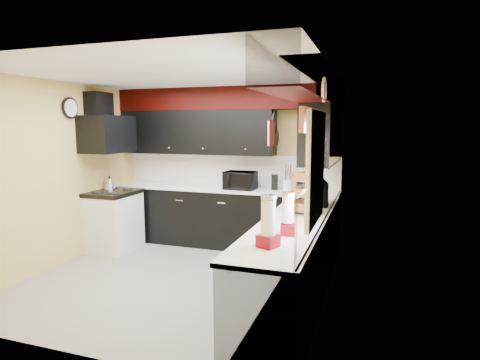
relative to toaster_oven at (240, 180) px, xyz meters
The scene contains 35 objects.
ground 1.81m from the toaster_oven, 102.64° to the right, with size 3.60×3.60×0.00m, color gray.
wall_back 0.52m from the toaster_oven, 130.27° to the left, with size 3.60×0.06×2.50m, color #E0C666.
wall_right 2.06m from the toaster_oven, 43.86° to the right, with size 0.06×3.60×2.50m, color #E0C666.
wall_left 2.56m from the toaster_oven, 146.12° to the right, with size 0.06×3.60×2.50m, color #E0C666.
ceiling 2.04m from the toaster_oven, 102.64° to the right, with size 3.60×3.60×0.06m, color white.
cab_back 0.71m from the toaster_oven, 166.47° to the left, with size 3.60×0.60×0.90m, color black.
cab_right 2.18m from the toaster_oven, 55.58° to the right, with size 0.60×3.00×0.90m, color black.
counter_back 0.36m from the toaster_oven, 166.47° to the left, with size 3.62×0.64×0.04m, color white.
counter_right 2.09m from the toaster_oven, 55.58° to the right, with size 0.64×3.02×0.04m, color white.
splash_back 0.50m from the toaster_oven, 131.03° to the left, with size 3.60×0.02×0.50m, color white.
splash_right 2.05m from the toaster_oven, 44.06° to the right, with size 0.02×3.60×0.50m, color white.
upper_back 1.11m from the toaster_oven, 166.16° to the left, with size 2.60×0.35×0.70m, color black.
upper_right 1.58m from the toaster_oven, 21.83° to the right, with size 0.35×1.80×0.70m, color black.
soffit_back 1.30m from the toaster_oven, 148.34° to the left, with size 3.60×0.36×0.35m, color black.
soffit_right 2.41m from the toaster_oven, 50.94° to the right, with size 0.36×3.24×0.35m, color black.
stove 2.04m from the toaster_oven, 159.69° to the right, with size 0.60×0.75×0.86m, color white.
cooktop 1.95m from the toaster_oven, 159.69° to the right, with size 0.62×0.77×0.06m, color black.
hood 2.11m from the toaster_oven, 160.19° to the right, with size 0.50×0.78×0.55m, color black.
hood_duct 2.39m from the toaster_oven, 161.39° to the right, with size 0.24×0.40×0.40m, color black.
window 2.79m from the toaster_oven, 57.75° to the right, with size 0.03×0.86×0.96m, color white, non-canonical shape.
valance 2.86m from the toaster_oven, 58.73° to the right, with size 0.04×0.88×0.20m, color red.
pan_top 1.06m from the toaster_oven, 14.21° to the left, with size 0.03×0.22×0.40m, color black, non-canonical shape.
pan_mid 0.84m from the toaster_oven, ahead, with size 0.03×0.28×0.46m, color black, non-canonical shape.
pan_low 0.86m from the toaster_oven, 27.15° to the left, with size 0.03×0.24×0.42m, color black, non-canonical shape.
cut_board 0.89m from the toaster_oven, 13.56° to the right, with size 0.03×0.26×0.35m, color white.
baskets 1.83m from the toaster_oven, 48.83° to the right, with size 0.27×0.27×0.50m, color brown, non-canonical shape.
clock 2.63m from the toaster_oven, 150.68° to the right, with size 0.03×0.30×0.30m, color black, non-canonical shape.
deco_plate 2.57m from the toaster_oven, 50.71° to the right, with size 0.03×0.24×0.24m, color white, non-canonical shape.
toaster_oven is the anchor object (origin of this frame).
microwave 1.49m from the toaster_oven, 34.68° to the right, with size 0.52×0.35×0.29m, color black.
utensil_crock 0.74m from the toaster_oven, ahead, with size 0.16×0.16×0.17m, color white.
knife_block 0.53m from the toaster_oven, 11.97° to the left, with size 0.10×0.14×0.22m, color black.
kettle 2.06m from the toaster_oven, 165.75° to the right, with size 0.18×0.18×0.16m, color #BBBAC0, non-canonical shape.
dispenser_a 2.64m from the toaster_oven, 62.18° to the right, with size 0.13×0.13×0.35m, color #5C0E02, non-canonical shape.
dispenser_b 2.97m from the toaster_oven, 67.06° to the right, with size 0.15×0.15×0.40m, color #6B0C00, non-canonical shape.
Camera 1 is at (2.26, -4.33, 1.90)m, focal length 30.00 mm.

